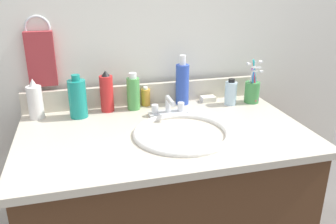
{
  "coord_description": "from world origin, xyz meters",
  "views": [
    {
      "loc": [
        -0.29,
        -1.15,
        1.27
      ],
      "look_at": [
        0.02,
        0.0,
        0.81
      ],
      "focal_mm": 37.54,
      "sensor_mm": 36.0,
      "label": 1
    }
  ],
  "objects_px": {
    "faucet": "(168,109)",
    "bottle_gel_clear": "(231,93)",
    "bottle_spray_red": "(107,93)",
    "cup_green": "(252,90)",
    "bottle_oil_amber": "(146,97)",
    "bottle_shampoo_blue": "(182,83)",
    "hand_towel": "(41,59)",
    "bottle_toner_green": "(133,93)",
    "soap_bar": "(208,99)",
    "bottle_mouthwash_teal": "(78,98)",
    "bottle_lotion_white": "(35,101)"
  },
  "relations": [
    {
      "from": "bottle_lotion_white",
      "to": "cup_green",
      "type": "relative_size",
      "value": 0.83
    },
    {
      "from": "bottle_oil_amber",
      "to": "bottle_toner_green",
      "type": "distance_m",
      "value": 0.08
    },
    {
      "from": "bottle_toner_green",
      "to": "soap_bar",
      "type": "bearing_deg",
      "value": 1.59
    },
    {
      "from": "bottle_shampoo_blue",
      "to": "cup_green",
      "type": "xyz_separation_m",
      "value": [
        0.31,
        -0.06,
        -0.04
      ]
    },
    {
      "from": "bottle_shampoo_blue",
      "to": "soap_bar",
      "type": "bearing_deg",
      "value": -1.51
    },
    {
      "from": "hand_towel",
      "to": "soap_bar",
      "type": "relative_size",
      "value": 3.44
    },
    {
      "from": "bottle_spray_red",
      "to": "faucet",
      "type": "bearing_deg",
      "value": -25.68
    },
    {
      "from": "bottle_shampoo_blue",
      "to": "bottle_oil_amber",
      "type": "bearing_deg",
      "value": 172.97
    },
    {
      "from": "faucet",
      "to": "bottle_lotion_white",
      "type": "bearing_deg",
      "value": 168.55
    },
    {
      "from": "hand_towel",
      "to": "bottle_spray_red",
      "type": "bearing_deg",
      "value": -16.54
    },
    {
      "from": "bottle_mouthwash_teal",
      "to": "hand_towel",
      "type": "bearing_deg",
      "value": 139.06
    },
    {
      "from": "bottle_lotion_white",
      "to": "bottle_shampoo_blue",
      "type": "height_order",
      "value": "bottle_shampoo_blue"
    },
    {
      "from": "bottle_spray_red",
      "to": "cup_green",
      "type": "distance_m",
      "value": 0.64
    },
    {
      "from": "hand_towel",
      "to": "bottle_mouthwash_teal",
      "type": "xyz_separation_m",
      "value": [
        0.13,
        -0.11,
        -0.14
      ]
    },
    {
      "from": "bottle_shampoo_blue",
      "to": "soap_bar",
      "type": "relative_size",
      "value": 3.41
    },
    {
      "from": "bottle_oil_amber",
      "to": "soap_bar",
      "type": "distance_m",
      "value": 0.28
    },
    {
      "from": "faucet",
      "to": "soap_bar",
      "type": "distance_m",
      "value": 0.25
    },
    {
      "from": "bottle_mouthwash_teal",
      "to": "faucet",
      "type": "bearing_deg",
      "value": -11.99
    },
    {
      "from": "hand_towel",
      "to": "faucet",
      "type": "height_order",
      "value": "hand_towel"
    },
    {
      "from": "faucet",
      "to": "bottle_mouthwash_teal",
      "type": "distance_m",
      "value": 0.36
    },
    {
      "from": "faucet",
      "to": "bottle_shampoo_blue",
      "type": "height_order",
      "value": "bottle_shampoo_blue"
    },
    {
      "from": "bottle_gel_clear",
      "to": "bottle_shampoo_blue",
      "type": "distance_m",
      "value": 0.22
    },
    {
      "from": "faucet",
      "to": "bottle_mouthwash_teal",
      "type": "bearing_deg",
      "value": 168.01
    },
    {
      "from": "bottle_spray_red",
      "to": "bottle_mouthwash_teal",
      "type": "relative_size",
      "value": 1.0
    },
    {
      "from": "bottle_toner_green",
      "to": "bottle_oil_amber",
      "type": "bearing_deg",
      "value": 28.96
    },
    {
      "from": "bottle_lotion_white",
      "to": "bottle_spray_red",
      "type": "distance_m",
      "value": 0.28
    },
    {
      "from": "hand_towel",
      "to": "faucet",
      "type": "relative_size",
      "value": 1.38
    },
    {
      "from": "bottle_lotion_white",
      "to": "bottle_toner_green",
      "type": "relative_size",
      "value": 1.03
    },
    {
      "from": "bottle_gel_clear",
      "to": "hand_towel",
      "type": "bearing_deg",
      "value": 170.6
    },
    {
      "from": "bottle_spray_red",
      "to": "cup_green",
      "type": "relative_size",
      "value": 0.89
    },
    {
      "from": "bottle_shampoo_blue",
      "to": "soap_bar",
      "type": "xyz_separation_m",
      "value": [
        0.12,
        -0.0,
        -0.08
      ]
    },
    {
      "from": "faucet",
      "to": "bottle_lotion_white",
      "type": "distance_m",
      "value": 0.53
    },
    {
      "from": "bottle_oil_amber",
      "to": "soap_bar",
      "type": "height_order",
      "value": "bottle_oil_amber"
    },
    {
      "from": "faucet",
      "to": "bottle_oil_amber",
      "type": "relative_size",
      "value": 1.91
    },
    {
      "from": "bottle_oil_amber",
      "to": "bottle_shampoo_blue",
      "type": "bearing_deg",
      "value": -7.03
    },
    {
      "from": "bottle_spray_red",
      "to": "bottle_oil_amber",
      "type": "bearing_deg",
      "value": 9.21
    },
    {
      "from": "faucet",
      "to": "bottle_gel_clear",
      "type": "bearing_deg",
      "value": 10.82
    },
    {
      "from": "bottle_spray_red",
      "to": "hand_towel",
      "type": "bearing_deg",
      "value": 163.46
    },
    {
      "from": "bottle_spray_red",
      "to": "bottle_oil_amber",
      "type": "height_order",
      "value": "bottle_spray_red"
    },
    {
      "from": "bottle_mouthwash_teal",
      "to": "bottle_oil_amber",
      "type": "relative_size",
      "value": 2.08
    },
    {
      "from": "faucet",
      "to": "bottle_spray_red",
      "type": "xyz_separation_m",
      "value": [
        -0.23,
        0.11,
        0.05
      ]
    },
    {
      "from": "bottle_shampoo_blue",
      "to": "faucet",
      "type": "bearing_deg",
      "value": -128.18
    },
    {
      "from": "bottle_mouthwash_teal",
      "to": "bottle_oil_amber",
      "type": "height_order",
      "value": "bottle_mouthwash_teal"
    },
    {
      "from": "faucet",
      "to": "soap_bar",
      "type": "relative_size",
      "value": 2.5
    },
    {
      "from": "bottle_oil_amber",
      "to": "cup_green",
      "type": "height_order",
      "value": "cup_green"
    },
    {
      "from": "hand_towel",
      "to": "soap_bar",
      "type": "bearing_deg",
      "value": -5.63
    },
    {
      "from": "faucet",
      "to": "bottle_toner_green",
      "type": "relative_size",
      "value": 1.01
    },
    {
      "from": "bottle_toner_green",
      "to": "soap_bar",
      "type": "xyz_separation_m",
      "value": [
        0.34,
        0.01,
        -0.06
      ]
    },
    {
      "from": "bottle_toner_green",
      "to": "soap_bar",
      "type": "height_order",
      "value": "bottle_toner_green"
    },
    {
      "from": "bottle_lotion_white",
      "to": "bottle_mouthwash_teal",
      "type": "distance_m",
      "value": 0.17
    }
  ]
}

